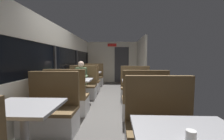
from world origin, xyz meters
The scene contains 19 objects.
ground_plane centered at (0.00, 0.00, -0.01)m, with size 3.30×9.20×0.02m, color #514F4C.
carriage_window_panel_left centered at (-1.45, 0.00, 1.11)m, with size 0.09×8.48×2.30m.
carriage_end_bulkhead centered at (0.06, 4.19, 1.14)m, with size 2.90×0.11×2.30m.
carriage_aisle_panel_right centered at (1.45, 3.00, 1.15)m, with size 0.08×2.40×2.30m, color beige.
dining_table_near_window centered at (-0.89, -2.09, 0.64)m, with size 0.90×0.70×0.74m.
bench_near_window_facing_entry centered at (-0.89, -1.39, 0.33)m, with size 0.95×0.50×1.10m.
dining_table_mid_window centered at (-0.89, 0.16, 0.64)m, with size 0.90×0.70×0.74m.
bench_mid_window_facing_end centered at (-0.89, -0.54, 0.33)m, with size 0.95×0.50×1.10m.
bench_mid_window_facing_entry centered at (-0.89, 0.86, 0.33)m, with size 0.95×0.50×1.10m.
dining_table_far_window centered at (-0.89, 2.40, 0.64)m, with size 0.90×0.70×0.74m.
bench_far_window_facing_end centered at (-0.89, 1.70, 0.33)m, with size 0.95×0.50×1.10m.
bench_far_window_facing_entry centered at (-0.89, 3.10, 0.33)m, with size 0.95×0.50×1.10m.
bench_front_aisle_facing_entry centered at (0.89, -1.99, 0.33)m, with size 0.95×0.50×1.10m.
dining_table_rear_aisle centered at (0.89, -0.04, 0.64)m, with size 0.90×0.70×0.74m.
bench_rear_aisle_facing_end centered at (0.89, -0.74, 0.33)m, with size 0.95×0.50×1.10m.
bench_rear_aisle_facing_entry centered at (0.89, 0.66, 0.33)m, with size 0.95×0.50×1.10m.
seated_passenger centered at (-0.89, 0.78, 0.54)m, with size 0.47×0.55×1.26m.
coffee_cup_primary centered at (-1.08, 0.33, 0.79)m, with size 0.07×0.07×0.09m.
coffee_cup_secondary centered at (0.83, -2.81, 0.79)m, with size 0.07×0.07×0.09m.
Camera 1 is at (0.31, -3.76, 1.33)m, focal length 22.08 mm.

